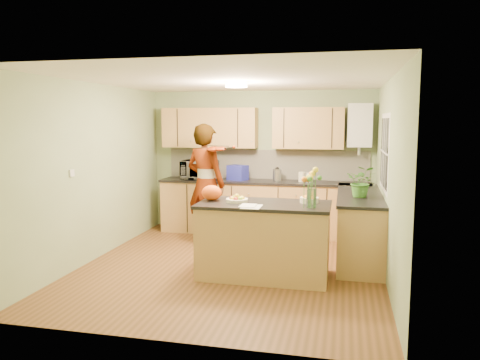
# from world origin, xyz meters

# --- Properties ---
(floor) EXTENTS (4.50, 4.50, 0.00)m
(floor) POSITION_xyz_m (0.00, 0.00, 0.00)
(floor) COLOR #553718
(floor) RESTS_ON ground
(ceiling) EXTENTS (4.00, 4.50, 0.02)m
(ceiling) POSITION_xyz_m (0.00, 0.00, 2.50)
(ceiling) COLOR white
(ceiling) RESTS_ON wall_back
(wall_back) EXTENTS (4.00, 0.02, 2.50)m
(wall_back) POSITION_xyz_m (0.00, 2.25, 1.25)
(wall_back) COLOR gray
(wall_back) RESTS_ON floor
(wall_front) EXTENTS (4.00, 0.02, 2.50)m
(wall_front) POSITION_xyz_m (0.00, -2.25, 1.25)
(wall_front) COLOR gray
(wall_front) RESTS_ON floor
(wall_left) EXTENTS (0.02, 4.50, 2.50)m
(wall_left) POSITION_xyz_m (-2.00, 0.00, 1.25)
(wall_left) COLOR gray
(wall_left) RESTS_ON floor
(wall_right) EXTENTS (0.02, 4.50, 2.50)m
(wall_right) POSITION_xyz_m (2.00, 0.00, 1.25)
(wall_right) COLOR gray
(wall_right) RESTS_ON floor
(back_counter) EXTENTS (3.64, 0.62, 0.94)m
(back_counter) POSITION_xyz_m (0.10, 1.95, 0.47)
(back_counter) COLOR #A88243
(back_counter) RESTS_ON floor
(right_counter) EXTENTS (0.62, 2.24, 0.94)m
(right_counter) POSITION_xyz_m (1.70, 0.85, 0.47)
(right_counter) COLOR #A88243
(right_counter) RESTS_ON floor
(splashback) EXTENTS (3.60, 0.02, 0.52)m
(splashback) POSITION_xyz_m (0.10, 2.23, 1.20)
(splashback) COLOR beige
(splashback) RESTS_ON back_counter
(upper_cabinets) EXTENTS (3.20, 0.34, 0.70)m
(upper_cabinets) POSITION_xyz_m (-0.18, 2.08, 1.85)
(upper_cabinets) COLOR #A88243
(upper_cabinets) RESTS_ON wall_back
(boiler) EXTENTS (0.40, 0.30, 0.86)m
(boiler) POSITION_xyz_m (1.70, 2.09, 1.90)
(boiler) COLOR white
(boiler) RESTS_ON wall_back
(window_right) EXTENTS (0.01, 1.30, 1.05)m
(window_right) POSITION_xyz_m (1.99, 0.60, 1.55)
(window_right) COLOR white
(window_right) RESTS_ON wall_right
(light_switch) EXTENTS (0.02, 0.09, 0.09)m
(light_switch) POSITION_xyz_m (-1.99, -0.60, 1.30)
(light_switch) COLOR white
(light_switch) RESTS_ON wall_left
(ceiling_lamp) EXTENTS (0.30, 0.30, 0.07)m
(ceiling_lamp) POSITION_xyz_m (0.00, 0.30, 2.46)
(ceiling_lamp) COLOR #FFEABF
(ceiling_lamp) RESTS_ON ceiling
(peninsula_island) EXTENTS (1.65, 0.85, 0.95)m
(peninsula_island) POSITION_xyz_m (0.49, -0.29, 0.48)
(peninsula_island) COLOR #A88243
(peninsula_island) RESTS_ON floor
(fruit_dish) EXTENTS (0.28, 0.28, 0.10)m
(fruit_dish) POSITION_xyz_m (0.14, -0.29, 0.99)
(fruit_dish) COLOR beige
(fruit_dish) RESTS_ON peninsula_island
(orange_bowl) EXTENTS (0.23, 0.23, 0.14)m
(orange_bowl) POSITION_xyz_m (1.04, -0.14, 1.01)
(orange_bowl) COLOR beige
(orange_bowl) RESTS_ON peninsula_island
(flower_vase) EXTENTS (0.28, 0.28, 0.51)m
(flower_vase) POSITION_xyz_m (1.09, -0.47, 1.29)
(flower_vase) COLOR silver
(flower_vase) RESTS_ON peninsula_island
(orange_bag) EXTENTS (0.28, 0.25, 0.20)m
(orange_bag) POSITION_xyz_m (-0.21, -0.24, 1.05)
(orange_bag) COLOR #F05413
(orange_bag) RESTS_ON peninsula_island
(papers) EXTENTS (0.23, 0.31, 0.01)m
(papers) POSITION_xyz_m (0.39, -0.59, 0.95)
(papers) COLOR white
(papers) RESTS_ON peninsula_island
(violinist) EXTENTS (0.82, 0.69, 1.93)m
(violinist) POSITION_xyz_m (-0.69, 1.11, 0.97)
(violinist) COLOR tan
(violinist) RESTS_ON floor
(violin) EXTENTS (0.68, 0.59, 0.17)m
(violin) POSITION_xyz_m (-0.49, 0.89, 1.55)
(violin) COLOR #4E1304
(violin) RESTS_ON violinist
(microwave) EXTENTS (0.62, 0.44, 0.33)m
(microwave) POSITION_xyz_m (-1.05, 1.91, 1.11)
(microwave) COLOR white
(microwave) RESTS_ON back_counter
(blue_box) EXTENTS (0.39, 0.34, 0.26)m
(blue_box) POSITION_xyz_m (-0.36, 1.96, 1.07)
(blue_box) COLOR #202596
(blue_box) RESTS_ON back_counter
(kettle) EXTENTS (0.15, 0.15, 0.28)m
(kettle) POSITION_xyz_m (0.33, 1.99, 1.05)
(kettle) COLOR #ADACB1
(kettle) RESTS_ON back_counter
(jar_cream) EXTENTS (0.14, 0.14, 0.16)m
(jar_cream) POSITION_xyz_m (0.76, 1.97, 1.02)
(jar_cream) COLOR beige
(jar_cream) RESTS_ON back_counter
(jar_white) EXTENTS (0.11, 0.11, 0.16)m
(jar_white) POSITION_xyz_m (0.89, 1.93, 1.02)
(jar_white) COLOR white
(jar_white) RESTS_ON back_counter
(potted_plant) EXTENTS (0.43, 0.38, 0.43)m
(potted_plant) POSITION_xyz_m (1.70, 0.50, 1.16)
(potted_plant) COLOR #3B7828
(potted_plant) RESTS_ON right_counter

